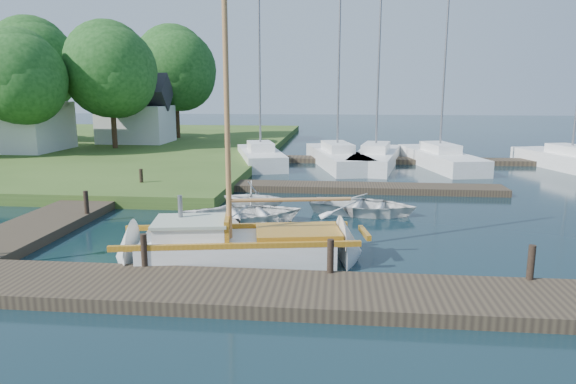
# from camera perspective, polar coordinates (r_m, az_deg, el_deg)

# --- Properties ---
(ground) EXTENTS (160.00, 160.00, 0.00)m
(ground) POSITION_cam_1_polar(r_m,az_deg,el_deg) (17.17, -0.00, -3.93)
(ground) COLOR black
(ground) RESTS_ON ground
(near_dock) EXTENTS (18.00, 2.20, 0.30)m
(near_dock) POSITION_cam_1_polar(r_m,az_deg,el_deg) (11.47, -3.06, -11.05)
(near_dock) COLOR #30281E
(near_dock) RESTS_ON ground
(left_dock) EXTENTS (2.20, 18.00, 0.30)m
(left_dock) POSITION_cam_1_polar(r_m,az_deg,el_deg) (21.30, -21.37, -1.30)
(left_dock) COLOR #30281E
(left_dock) RESTS_ON ground
(far_dock) EXTENTS (14.00, 1.60, 0.30)m
(far_dock) POSITION_cam_1_polar(r_m,az_deg,el_deg) (23.39, 6.48, 0.48)
(far_dock) COLOR #30281E
(far_dock) RESTS_ON ground
(pontoon) EXTENTS (30.00, 1.60, 0.30)m
(pontoon) POSITION_cam_1_polar(r_m,az_deg,el_deg) (33.82, 20.01, 3.21)
(pontoon) COLOR #30281E
(pontoon) RESTS_ON ground
(mooring_post_1) EXTENTS (0.16, 0.16, 0.80)m
(mooring_post_1) POSITION_cam_1_polar(r_m,az_deg,el_deg) (12.96, -15.70, -6.23)
(mooring_post_1) COLOR black
(mooring_post_1) RESTS_ON near_dock
(mooring_post_2) EXTENTS (0.16, 0.16, 0.80)m
(mooring_post_2) POSITION_cam_1_polar(r_m,az_deg,el_deg) (12.10, 4.74, -7.10)
(mooring_post_2) COLOR black
(mooring_post_2) RESTS_ON near_dock
(mooring_post_3) EXTENTS (0.16, 0.16, 0.80)m
(mooring_post_3) POSITION_cam_1_polar(r_m,az_deg,el_deg) (12.85, 25.39, -7.07)
(mooring_post_3) COLOR black
(mooring_post_3) RESTS_ON near_dock
(mooring_post_4) EXTENTS (0.16, 0.16, 0.80)m
(mooring_post_4) POSITION_cam_1_polar(r_m,az_deg,el_deg) (19.00, -21.51, -1.06)
(mooring_post_4) COLOR black
(mooring_post_4) RESTS_ON left_dock
(mooring_post_5) EXTENTS (0.16, 0.16, 0.80)m
(mooring_post_5) POSITION_cam_1_polar(r_m,az_deg,el_deg) (23.47, -15.99, 1.52)
(mooring_post_5) COLOR black
(mooring_post_5) RESTS_ON left_dock
(sailboat) EXTENTS (7.38, 3.16, 9.83)m
(sailboat) POSITION_cam_1_polar(r_m,az_deg,el_deg) (13.73, -4.92, -6.40)
(sailboat) COLOR silver
(sailboat) RESTS_ON ground
(dinghy) EXTENTS (4.00, 3.51, 0.69)m
(dinghy) POSITION_cam_1_polar(r_m,az_deg,el_deg) (14.14, -9.00, -5.97)
(dinghy) COLOR #8B590E
(dinghy) RESTS_ON ground
(tender_a) EXTENTS (4.87, 4.16, 0.85)m
(tender_a) POSITION_cam_1_polar(r_m,az_deg,el_deg) (17.56, -5.01, -2.19)
(tender_a) COLOR silver
(tender_a) RESTS_ON ground
(tender_b) EXTENTS (2.66, 2.38, 1.27)m
(tender_b) POSITION_cam_1_polar(r_m,az_deg,el_deg) (19.32, -3.78, -0.30)
(tender_b) COLOR silver
(tender_b) RESTS_ON ground
(tender_c) EXTENTS (4.38, 3.55, 0.80)m
(tender_c) POSITION_cam_1_polar(r_m,az_deg,el_deg) (19.11, 8.37, -1.24)
(tender_c) COLOR silver
(tender_c) RESTS_ON ground
(marina_boat_0) EXTENTS (4.10, 7.63, 10.00)m
(marina_boat_0) POSITION_cam_1_polar(r_m,az_deg,el_deg) (31.30, -3.07, 4.04)
(marina_boat_0) COLOR silver
(marina_boat_0) RESTS_ON ground
(marina_boat_1) EXTENTS (4.26, 9.45, 10.38)m
(marina_boat_1) POSITION_cam_1_polar(r_m,az_deg,el_deg) (31.05, 5.49, 3.94)
(marina_boat_1) COLOR silver
(marina_boat_1) RESTS_ON ground
(marina_boat_2) EXTENTS (3.72, 8.79, 11.73)m
(marina_boat_2) POSITION_cam_1_polar(r_m,az_deg,el_deg) (31.00, 9.71, 3.84)
(marina_boat_2) COLOR silver
(marina_boat_2) RESTS_ON ground
(marina_boat_3) EXTENTS (3.99, 9.04, 10.98)m
(marina_boat_3) POSITION_cam_1_polar(r_m,az_deg,el_deg) (31.85, 16.48, 3.72)
(marina_boat_3) COLOR silver
(marina_boat_3) RESTS_ON ground
(marina_boat_5) EXTENTS (4.33, 8.64, 10.73)m
(marina_boat_5) POSITION_cam_1_polar(r_m,az_deg,el_deg) (33.53, 28.92, 3.14)
(marina_boat_5) COLOR silver
(marina_boat_5) RESTS_ON ground
(house_a) EXTENTS (6.30, 5.00, 6.29)m
(house_a) POSITION_cam_1_polar(r_m,az_deg,el_deg) (39.07, -28.20, 7.71)
(house_a) COLOR silver
(house_a) RESTS_ON shore
(house_c) EXTENTS (5.25, 4.00, 5.28)m
(house_c) POSITION_cam_1_polar(r_m,az_deg,el_deg) (41.59, -16.55, 8.18)
(house_c) COLOR silver
(house_c) RESTS_ON shore
(tree_2) EXTENTS (5.83, 5.75, 7.82)m
(tree_2) POSITION_cam_1_polar(r_m,az_deg,el_deg) (36.32, -27.59, 11.22)
(tree_2) COLOR #332114
(tree_2) RESTS_ON shore
(tree_3) EXTENTS (6.41, 6.38, 8.74)m
(tree_3) POSITION_cam_1_polar(r_m,az_deg,el_deg) (37.94, -19.11, 12.66)
(tree_3) COLOR #332114
(tree_3) RESTS_ON shore
(tree_4) EXTENTS (7.01, 7.01, 9.66)m
(tree_4) POSITION_cam_1_polar(r_m,az_deg,el_deg) (45.25, -26.45, 12.51)
(tree_4) COLOR #332114
(tree_4) RESTS_ON shore
(tree_7) EXTENTS (6.83, 6.83, 9.38)m
(tree_7) POSITION_cam_1_polar(r_m,az_deg,el_deg) (44.70, -12.38, 13.21)
(tree_7) COLOR #332114
(tree_7) RESTS_ON shore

